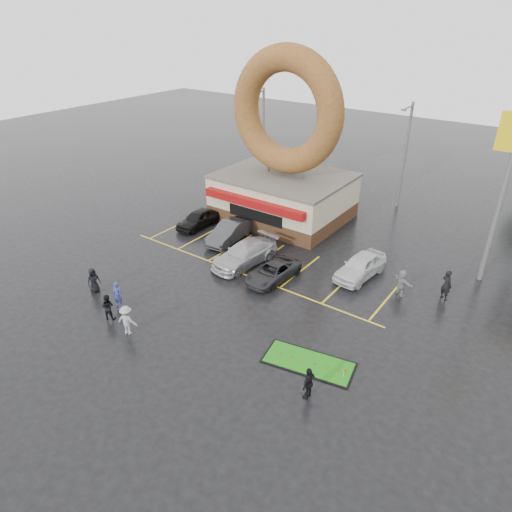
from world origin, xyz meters
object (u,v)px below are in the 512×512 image
Objects in this scene: donut_shop at (284,166)px; shell_sign at (509,170)px; car_silver at (245,254)px; streetlight_left at (263,133)px; streetlight_mid at (405,154)px; car_grey at (273,272)px; car_white at (360,266)px; putting_green at (309,363)px; person_cameraman at (309,383)px; person_blue at (118,295)px; dumpster at (223,202)px; car_dgrey at (229,232)px; car_black at (198,219)px.

shell_sign is (16.00, -0.97, 2.91)m from donut_shop.
streetlight_left is at bearing 128.72° from car_silver.
streetlight_mid is (14.00, 1.00, 0.00)m from streetlight_left.
streetlight_left reaches higher than car_grey.
car_white is 0.93× the size of putting_green.
car_grey is 2.51× the size of person_cameraman.
car_grey is 8.15m from putting_green.
person_cameraman is (12.10, -16.53, -3.63)m from donut_shop.
streetlight_left is at bearing 88.34° from person_blue.
streetlight_mid is at bearing 52.67° from dumpster.
car_grey is (-1.93, -16.94, -4.20)m from streetlight_mid.
car_grey is 2.49× the size of person_blue.
car_dgrey is 1.09× the size of car_grey.
person_cameraman is at bearing -50.87° from streetlight_left.
dumpster is (1.84, -8.58, -4.13)m from streetlight_left.
person_cameraman reaches higher than car_grey.
car_silver is at bearing 54.86° from person_blue.
car_silver is 2.86m from car_grey.
dumpster is at bearing -141.77° from streetlight_mid.
person_cameraman is (5.10, -24.48, -3.95)m from streetlight_mid.
donut_shop is 9.87m from streetlight_left.
car_grey reaches higher than putting_green.
putting_green is at bearing -74.02° from car_white.
dumpster is (-21.16, -0.66, -6.73)m from shell_sign.
car_white reaches higher than car_grey.
streetlight_mid is 25.31m from person_cameraman.
car_black reaches higher than dumpster.
car_grey is at bearing -143.71° from shell_sign.
person_cameraman reaches higher than car_silver.
car_white reaches higher than car_dgrey.
dumpster is at bearing 89.99° from person_blue.
car_dgrey is at bearing -162.62° from shell_sign.
shell_sign reaches higher than person_cameraman.
streetlight_left is 5.00× the size of dumpster.
car_dgrey is at bearing 144.68° from putting_green.
shell_sign is at bearing 13.55° from car_black.
donut_shop is at bearing 157.47° from car_white.
car_silver is 2.90× the size of dumpster.
shell_sign is at bearing 11.38° from car_dgrey.
streetlight_left is 1.00× the size of streetlight_mid.
person_blue reaches higher than car_grey.
car_silver is (2.30, -8.35, -3.71)m from donut_shop.
streetlight_left reaches higher than car_black.
shell_sign reaches higher than person_blue.
car_grey is at bearing 136.78° from putting_green.
person_blue is (-5.62, -7.93, 0.26)m from car_grey.
car_grey is at bearing -5.67° from car_silver.
streetlight_mid is 2.01× the size of car_white.
donut_shop reaches higher than car_white.
car_white reaches higher than putting_green.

